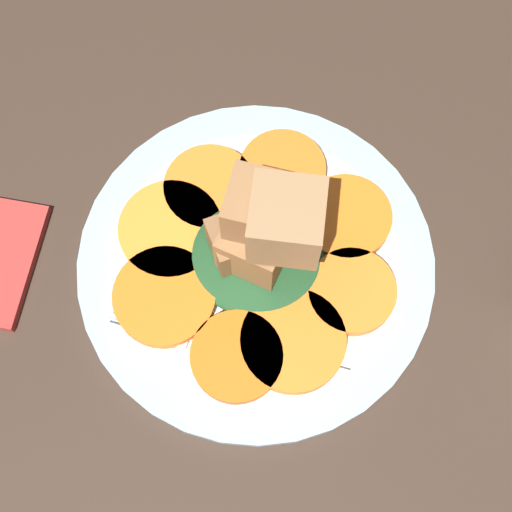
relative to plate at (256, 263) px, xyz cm
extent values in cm
cube|color=#38281E|center=(0.00, 0.00, -1.52)|extent=(120.00, 120.00, 2.00)
cylinder|color=#99B7D1|center=(0.00, 0.00, -0.02)|extent=(26.22, 26.22, 1.00)
cylinder|color=white|center=(0.00, 0.00, 0.03)|extent=(20.97, 20.97, 1.00)
cylinder|color=orange|center=(5.97, 4.32, 1.14)|extent=(6.66, 6.66, 1.11)
cylinder|color=orange|center=(0.69, 7.29, 1.14)|extent=(6.52, 6.52, 1.11)
cylinder|color=orange|center=(-4.42, 4.84, 1.14)|extent=(6.86, 6.86, 1.11)
cylinder|color=orange|center=(-6.55, 1.00, 1.14)|extent=(7.60, 7.60, 1.11)
cylinder|color=orange|center=(-5.84, -4.04, 1.14)|extent=(7.32, 7.32, 1.11)
cylinder|color=#D66115|center=(-0.20, -7.33, 1.14)|extent=(6.43, 6.43, 1.11)
cylinder|color=orange|center=(3.64, -5.53, 1.14)|extent=(7.37, 7.37, 1.11)
cylinder|color=orange|center=(7.16, -1.24, 1.14)|extent=(6.30, 6.30, 1.11)
ellipsoid|color=#1E4723|center=(0.00, 0.00, 1.39)|extent=(10.00, 9.00, 1.61)
cube|color=brown|center=(-1.46, -0.29, 3.84)|extent=(4.54, 4.54, 3.30)
cube|color=olive|center=(0.14, 0.04, 4.35)|extent=(5.23, 5.23, 4.31)
cube|color=olive|center=(0.44, 0.88, 8.18)|extent=(4.25, 4.25, 3.99)
cube|color=#9E754C|center=(1.91, -0.04, 8.98)|extent=(4.78, 4.78, 4.52)
cube|color=#B2B2B7|center=(2.17, -6.79, 0.78)|extent=(11.43, 2.21, 0.40)
cube|color=#B2B2B7|center=(-4.18, -6.17, 0.78)|extent=(1.60, 2.43, 0.40)
cube|color=#B2B2B7|center=(-7.20, -6.87, 0.78)|extent=(4.49, 0.75, 0.40)
cube|color=#B2B2B7|center=(-7.13, -6.21, 0.78)|extent=(4.49, 0.75, 0.40)
cube|color=#B2B2B7|center=(-7.07, -5.55, 0.78)|extent=(4.49, 0.75, 0.40)
cube|color=#B2B2B7|center=(-7.00, -4.88, 0.78)|extent=(4.49, 0.75, 0.40)
camera|label=1|loc=(3.14, -16.93, 49.60)|focal=50.00mm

